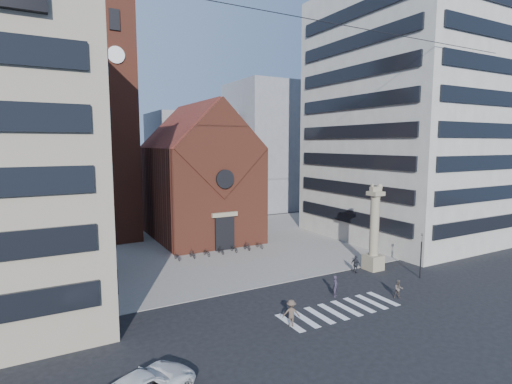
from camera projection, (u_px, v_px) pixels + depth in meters
ground at (310, 298)px, 32.64m from camera, size 120.00×120.00×0.00m
piazza at (218, 246)px, 49.15m from camera, size 46.00×30.00×0.05m
zebra_crossing at (340, 310)px, 30.29m from camera, size 10.20×3.20×0.01m
church at (199, 178)px, 53.44m from camera, size 12.00×16.65×18.00m
campanile at (115, 118)px, 50.29m from camera, size 5.50×5.50×31.20m
building_right at (405, 117)px, 52.64m from camera, size 18.00×22.00×32.00m
bg_block_left at (28, 155)px, 56.50m from camera, size 16.00×14.00×22.00m
bg_block_mid at (191, 163)px, 73.55m from camera, size 14.00×12.00×18.00m
bg_block_right at (273, 146)px, 78.25m from camera, size 16.00×14.00×24.00m
lion_column at (374, 236)px, 39.63m from camera, size 1.63×1.60×8.68m
traffic_light at (421, 254)px, 37.24m from camera, size 0.13×0.16×4.30m
pedestrian_0 at (335, 286)px, 32.86m from camera, size 0.77×0.74×1.78m
pedestrian_1 at (399, 289)px, 32.53m from camera, size 0.93×0.88×1.52m
pedestrian_2 at (356, 264)px, 38.83m from camera, size 0.62×1.08×1.74m
pedestrian_3 at (291, 313)px, 27.51m from camera, size 1.40×1.19×1.88m
scooter_0 at (177, 256)px, 43.10m from camera, size 0.68×1.64×0.84m
scooter_1 at (192, 254)px, 43.90m from camera, size 0.56×1.58×0.93m
scooter_2 at (207, 252)px, 44.73m from camera, size 0.68×1.64×0.84m
scooter_3 at (221, 250)px, 45.54m from camera, size 0.56×1.58×0.93m
scooter_4 at (234, 248)px, 46.36m from camera, size 0.68×1.64×0.84m
scooter_5 at (247, 246)px, 47.17m from camera, size 0.56×1.58×0.93m
scooter_6 at (260, 245)px, 47.99m from camera, size 0.68×1.64×0.84m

